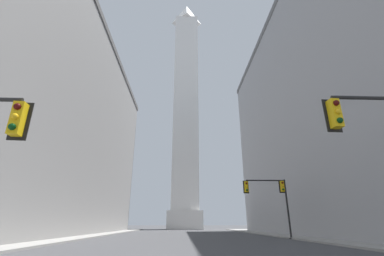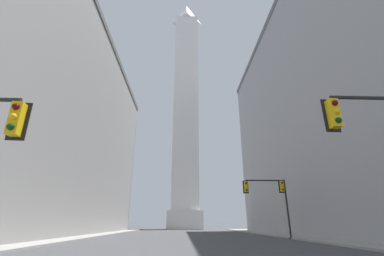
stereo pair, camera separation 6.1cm
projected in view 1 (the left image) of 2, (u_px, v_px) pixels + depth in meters
The scene contains 5 objects.
sidewalk_left at pixel (52, 240), 23.08m from camera, with size 5.00×81.34×0.15m, color gray.
sidewalk_right at pixel (323, 239), 24.00m from camera, with size 5.00×81.34×0.15m, color gray.
building_right at pixel (375, 109), 34.87m from camera, with size 25.91×48.75×31.97m.
obelisk at pixel (186, 103), 76.39m from camera, with size 8.81×8.81×72.51m.
traffic_light_mid_right at pixel (272, 193), 26.70m from camera, with size 4.60×0.50×5.81m.
Camera 1 is at (-0.85, -1.22, 1.47)m, focal length 24.00 mm.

